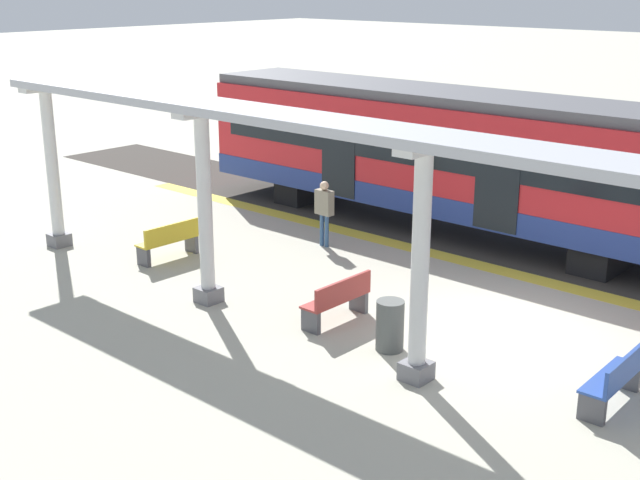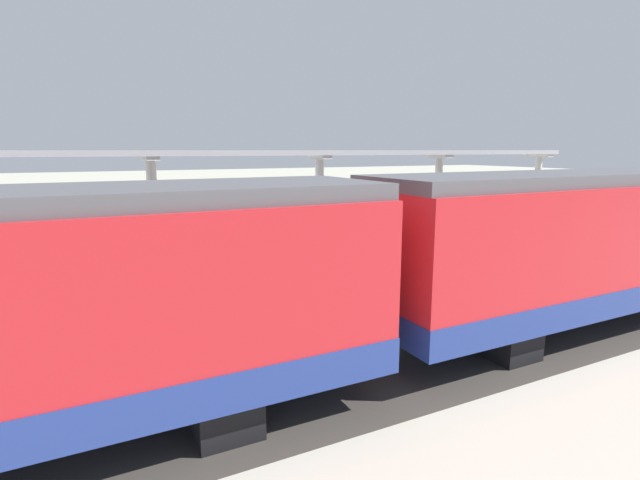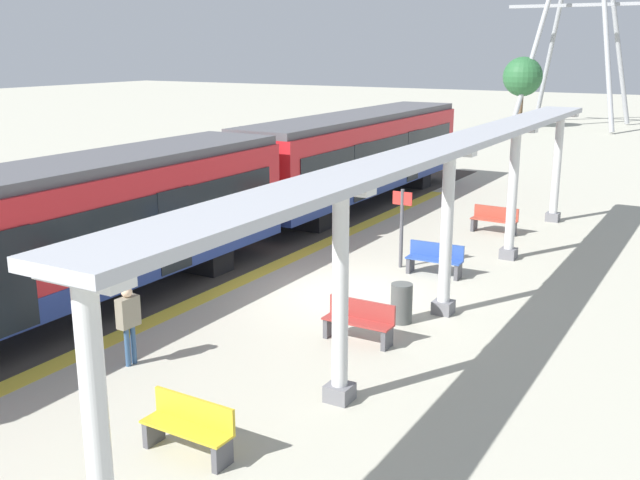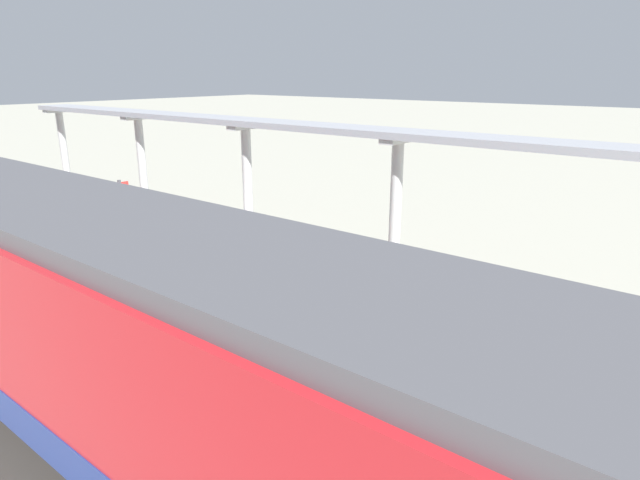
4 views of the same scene
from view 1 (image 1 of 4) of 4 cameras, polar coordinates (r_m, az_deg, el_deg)
The scene contains 13 objects.
ground_plane at distance 15.50m, azimuth 12.59°, elevation -6.10°, with size 176.00×176.00×0.00m, color #B0AE9C.
tactile_edge_strip at distance 17.86m, azimuth 17.11°, elevation -3.26°, with size 0.52×27.32×0.01m, color gold.
trackbed at distance 19.49m, azimuth 19.46°, elevation -1.77°, with size 3.20×39.32×0.01m, color #38332D.
train_near_carriage at distance 21.08m, azimuth 8.40°, elevation 5.62°, with size 2.65×13.87×3.48m.
canopy_pillar_nearest at distance 20.34m, azimuth -17.82°, elevation 4.78°, with size 1.10×0.44×3.78m.
canopy_pillar_second at distance 16.02m, azimuth -7.87°, elevation 2.20°, with size 1.10×0.44×3.78m.
canopy_pillar_third at distance 12.77m, azimuth 6.85°, elevation -1.73°, with size 1.10×0.44×3.78m.
canopy_beam at distance 12.18m, azimuth 7.83°, elevation 6.77°, with size 1.20×21.91×0.16m, color #A8AAB2.
bench_near_end at distance 15.36m, azimuth 1.27°, elevation -4.11°, with size 1.50×0.45×0.86m.
bench_far_end at distance 13.20m, azimuth 19.60°, elevation -8.93°, with size 1.51×0.48×0.86m.
bench_extra_slot at distance 19.07m, azimuth -10.23°, elevation -0.04°, with size 1.51×0.47×0.86m.
trash_bin at distance 14.30m, azimuth 4.80°, elevation -5.84°, with size 0.48×0.48×0.89m, color #4C504E.
passenger_waiting_near_edge at distance 19.56m, azimuth 0.30°, elevation 2.34°, with size 0.23×0.46×1.58m.
Camera 1 is at (12.55, 6.77, 6.08)m, focal length 46.87 mm.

